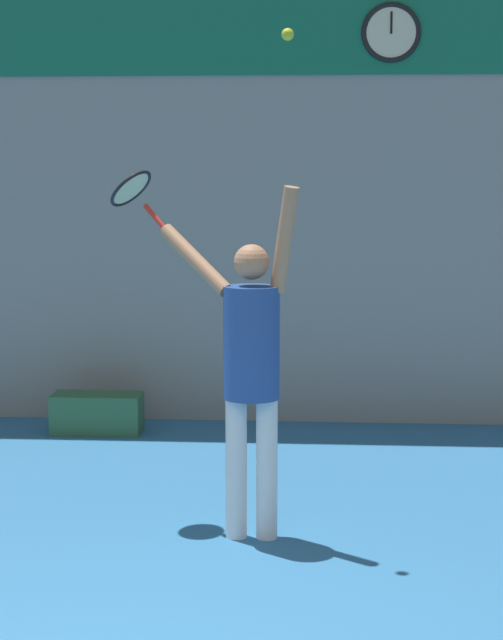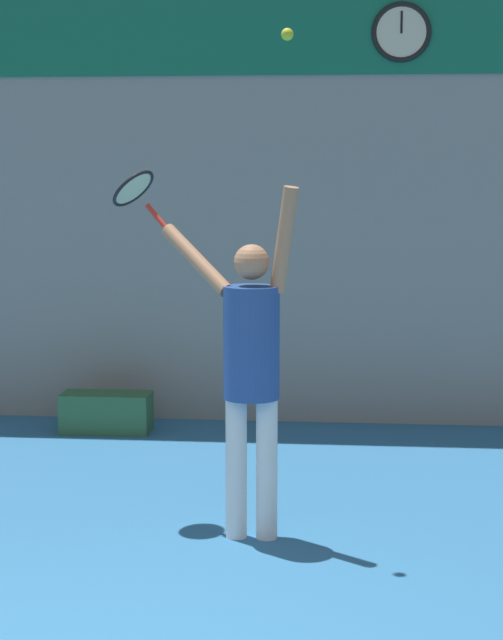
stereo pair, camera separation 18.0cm
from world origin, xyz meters
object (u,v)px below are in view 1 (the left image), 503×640
object	(u,v)px
tennis_player	(250,359)
scoreboard_clock	(391,32)
tennis_ball	(288,34)
equipment_bag	(97,413)
tennis_racket	(133,191)

from	to	relation	value
tennis_player	scoreboard_clock	bearing A→B (deg)	73.31
scoreboard_clock	tennis_player	world-z (taller)	scoreboard_clock
tennis_ball	equipment_bag	size ratio (longest dim) A/B	0.09
scoreboard_clock	equipment_bag	xyz separation A→B (m)	(-2.46, -0.51, -3.19)
tennis_racket	equipment_bag	xyz separation A→B (m)	(-0.73, 2.26, -1.93)
scoreboard_clock	equipment_bag	bearing A→B (deg)	-168.33
scoreboard_clock	tennis_ball	xyz separation A→B (m)	(-0.74, -3.26, -0.36)
scoreboard_clock	tennis_player	bearing A→B (deg)	-106.69
scoreboard_clock	tennis_player	distance (m)	4.02
tennis_ball	equipment_bag	distance (m)	4.31
scoreboard_clock	tennis_racket	world-z (taller)	scoreboard_clock
scoreboard_clock	tennis_ball	world-z (taller)	scoreboard_clock
tennis_player	tennis_ball	world-z (taller)	tennis_ball
tennis_ball	scoreboard_clock	bearing A→B (deg)	77.27
equipment_bag	tennis_ball	bearing A→B (deg)	-58.06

